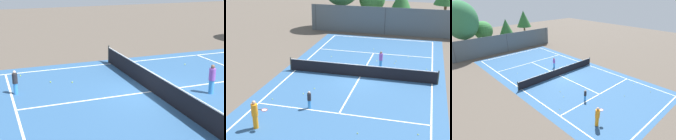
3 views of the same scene
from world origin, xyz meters
The scene contains 25 objects.
ground_plane centered at (0.00, 0.00, 0.00)m, with size 80.00×80.00×0.00m, color brown.
court_surface centered at (0.00, 0.00, 0.00)m, with size 13.00×25.00×0.01m.
tennis_net centered at (0.00, 0.00, 0.51)m, with size 11.90×0.10×1.10m.
perimeter_fence centered at (0.00, 14.00, 1.60)m, with size 18.00×0.12×3.20m.
tree_0 centered at (6.76, 19.28, 4.58)m, with size 3.00×3.00×6.28m.
tree_1 centered at (-5.94, 16.68, 5.70)m, with size 5.05×5.01×8.75m.
tree_2 centered at (-2.31, 18.27, 3.42)m, with size 3.32×3.32×5.11m.
tree_3 centered at (1.49, 16.98, 3.77)m, with size 2.65×2.65×5.27m.
player_0 centered at (1.23, 2.55, 0.73)m, with size 0.31×0.31×1.43m.
player_1 centered at (-2.01, -6.18, 0.60)m, with size 0.25×0.25×1.17m.
player_2 centered at (-4.09, -9.29, 0.88)m, with size 0.95×0.45×1.71m.
tennis_ball_0 centered at (0.66, 4.08, 0.03)m, with size 0.07×0.07×0.07m, color #CCE533.
tennis_ball_1 centered at (5.31, 2.15, 0.03)m, with size 0.07×0.07×0.07m, color #CCE533.
tennis_ball_2 centered at (4.41, -9.83, 0.03)m, with size 0.07×0.07×0.07m, color #CCE533.
tennis_ball_3 centered at (1.59, -8.39, 0.03)m, with size 0.07×0.07×0.07m, color #CCE533.
tennis_ball_4 centered at (2.30, 3.83, 0.03)m, with size 0.07×0.07×0.07m, color #CCE533.
tennis_ball_5 centered at (3.33, 6.00, 0.03)m, with size 0.07×0.07×0.07m, color #CCE533.
tennis_ball_6 centered at (-3.64, 4.22, 0.03)m, with size 0.07×0.07×0.07m, color #CCE533.
tennis_ball_7 centered at (-3.16, -4.30, 0.03)m, with size 0.07×0.07×0.07m, color #CCE533.
tennis_ball_8 centered at (-4.87, -5.65, 0.03)m, with size 0.07×0.07×0.07m, color #CCE533.
tennis_ball_9 centered at (-0.20, 7.68, 0.03)m, with size 0.07×0.07×0.07m, color #CCE533.
tennis_ball_10 centered at (-2.72, -3.24, 0.03)m, with size 0.07×0.07×0.07m, color #CCE533.
tennis_ball_11 centered at (4.81, -7.63, 0.03)m, with size 0.07×0.07×0.07m, color #CCE533.
tennis_ball_12 centered at (2.35, 4.51, 0.03)m, with size 0.07×0.07×0.07m, color #CCE533.
tennis_ball_13 centered at (5.05, 3.10, 0.03)m, with size 0.07×0.07×0.07m, color #CCE533.
Camera 3 is at (-14.10, -16.36, 9.93)m, focal length 29.65 mm.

